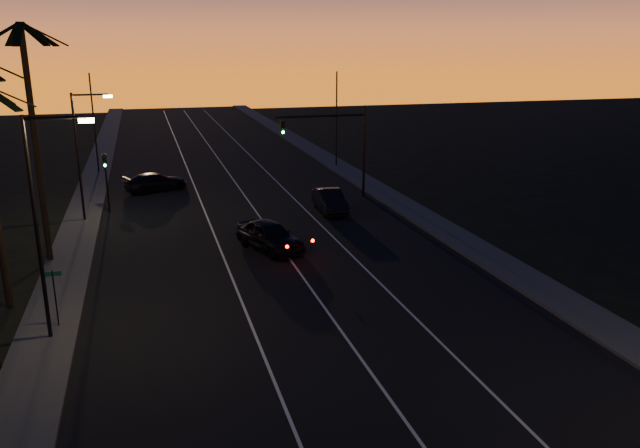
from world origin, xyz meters
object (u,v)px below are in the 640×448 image
object	(u,v)px
signal_mast	(335,136)
cross_car	(156,182)
lead_car	(270,236)
right_car	(330,201)

from	to	relation	value
signal_mast	cross_car	world-z (taller)	signal_mast
lead_car	right_car	distance (m)	9.28
lead_car	cross_car	world-z (taller)	lead_car
cross_car	lead_car	bearing A→B (deg)	-71.20
signal_mast	cross_car	size ratio (longest dim) A/B	1.30
cross_car	right_car	bearing A→B (deg)	-40.63
lead_car	cross_car	distance (m)	18.23
signal_mast	right_car	size ratio (longest dim) A/B	1.48
signal_mast	lead_car	xyz separation A→B (m)	(-7.37, -11.18, -3.92)
lead_car	cross_car	xyz separation A→B (m)	(-5.87, 17.26, -0.12)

